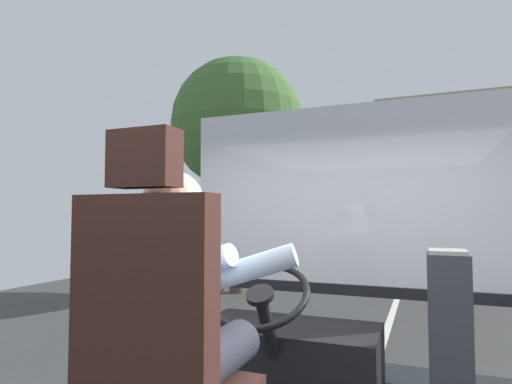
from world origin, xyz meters
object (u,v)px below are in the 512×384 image
at_px(steering_console, 287,355).
at_px(bus_driver, 181,308).
at_px(driver_seat, 161,370).
at_px(fare_box, 450,339).

bearing_deg(steering_console, bus_driver, -90.00).
xyz_separation_m(driver_seat, fare_box, (0.91, 1.23, -0.13)).
relative_size(bus_driver, fare_box, 0.83).
distance_m(steering_console, fare_box, 0.94).
bearing_deg(fare_box, bus_driver, -129.21).
bearing_deg(bus_driver, fare_box, 50.79).
height_order(driver_seat, bus_driver, driver_seat).
bearing_deg(steering_console, driver_seat, -90.00).
height_order(steering_console, fare_box, fare_box).
bearing_deg(fare_box, steering_console, 173.11).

